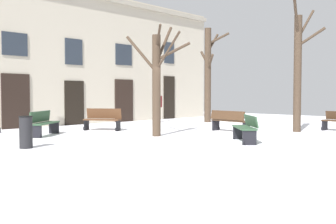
{
  "coord_description": "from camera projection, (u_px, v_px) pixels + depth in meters",
  "views": [
    {
      "loc": [
        -10.98,
        -9.06,
        1.53
      ],
      "look_at": [
        0.0,
        1.59,
        0.84
      ],
      "focal_mm": 41.78,
      "sensor_mm": 36.0,
      "label": 1
    }
  ],
  "objects": [
    {
      "name": "litter_bin",
      "position": [
        26.0,
        132.0,
        11.06
      ],
      "size": [
        0.39,
        0.39,
        0.92
      ],
      "color": "black",
      "rests_on": "ground"
    },
    {
      "name": "building_facade",
      "position": [
        75.0,
        56.0,
        19.74
      ],
      "size": [
        20.21,
        0.6,
        6.85
      ],
      "color": "#BCB29E",
      "rests_on": "ground"
    },
    {
      "name": "ground_plane",
      "position": [
        199.0,
        136.0,
        14.24
      ],
      "size": [
        32.34,
        32.34,
        0.0
      ],
      "primitive_type": "plane",
      "color": "white"
    },
    {
      "name": "bench_back_to_back_left",
      "position": [
        246.0,
        128.0,
        12.52
      ],
      "size": [
        1.55,
        1.55,
        0.86
      ],
      "rotation": [
        0.0,
        0.0,
        3.93
      ],
      "color": "#2D4C33",
      "rests_on": "ground"
    },
    {
      "name": "tree_left_of_center",
      "position": [
        157.0,
        79.0,
        14.21
      ],
      "size": [
        1.59,
        2.44,
        4.12
      ],
      "color": "#423326",
      "rests_on": "ground"
    },
    {
      "name": "bench_by_litter_bin",
      "position": [
        44.0,
        123.0,
        14.45
      ],
      "size": [
        1.65,
        1.46,
        0.92
      ],
      "rotation": [
        0.0,
        0.0,
        0.68
      ],
      "color": "#2D4C33",
      "rests_on": "ground"
    },
    {
      "name": "bench_near_lamp",
      "position": [
        230.0,
        121.0,
        15.89
      ],
      "size": [
        0.68,
        1.84,
        0.87
      ],
      "rotation": [
        0.0,
        0.0,
        1.45
      ],
      "color": "#3D2819",
      "rests_on": "ground"
    },
    {
      "name": "bench_facing_shops",
      "position": [
        103.0,
        119.0,
        16.56
      ],
      "size": [
        1.21,
        1.59,
        0.93
      ],
      "rotation": [
        0.0,
        0.0,
        5.25
      ],
      "color": "#51331E",
      "rests_on": "ground"
    },
    {
      "name": "tree_right_of_center",
      "position": [
        298.0,
        68.0,
        15.85
      ],
      "size": [
        2.03,
        1.57,
        5.31
      ],
      "color": "#423326",
      "rests_on": "ground"
    },
    {
      "name": "tree_near_facade",
      "position": [
        208.0,
        73.0,
        21.43
      ],
      "size": [
        1.59,
        1.69,
        5.14
      ],
      "color": "#423326",
      "rests_on": "ground"
    },
    {
      "name": "person_near_bench",
      "position": [
        158.0,
        105.0,
        21.45
      ],
      "size": [
        0.4,
        0.26,
        1.71
      ],
      "rotation": [
        0.0,
        0.0,
        3.25
      ],
      "color": "black",
      "rests_on": "ground"
    }
  ]
}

